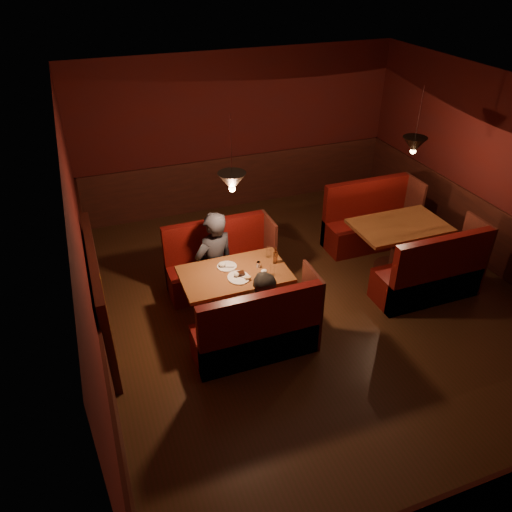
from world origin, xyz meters
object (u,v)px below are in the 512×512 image
object	(u,v)px
second_bench_near	(431,278)
second_bench_far	(369,224)
main_table	(236,283)
second_table	(398,236)
main_bench_far	(220,267)
main_bench_near	(258,335)
diner_b	(267,301)
diner_a	(214,246)

from	to	relation	value
second_bench_near	second_bench_far	bearing A→B (deg)	90.00
main_table	second_bench_near	bearing A→B (deg)	-11.12
second_table	second_bench_near	distance (m)	0.88
main_table	main_bench_far	xyz separation A→B (m)	(0.02, 0.80, -0.25)
main_bench_far	second_bench_near	size ratio (longest dim) A/B	1.00
main_bench_near	diner_b	bearing A→B (deg)	38.25
main_bench_far	main_bench_near	xyz separation A→B (m)	(0.00, -1.61, 0.00)
second_table	diner_a	bearing A→B (deg)	175.01
main_table	second_table	distance (m)	2.75
diner_a	diner_b	xyz separation A→B (m)	(0.31, -1.22, -0.14)
diner_a	diner_b	distance (m)	1.27
main_bench_near	second_bench_far	distance (m)	3.37
main_bench_far	diner_a	world-z (taller)	diner_a
main_table	main_bench_far	distance (m)	0.84
main_table	main_bench_near	distance (m)	0.84
second_bench_far	main_bench_near	bearing A→B (deg)	-144.67
main_table	main_bench_near	world-z (taller)	main_bench_near
main_table	second_bench_near	distance (m)	2.83
second_table	diner_a	world-z (taller)	diner_a
diner_a	diner_b	world-z (taller)	diner_a
main_table	diner_b	size ratio (longest dim) A/B	0.97
main_table	second_bench_far	xyz separation A→B (m)	(2.76, 1.14, -0.23)
main_bench_near	diner_b	size ratio (longest dim) A/B	1.07
second_bench_far	diner_b	bearing A→B (deg)	-144.86
second_table	diner_a	distance (m)	2.89
second_table	diner_b	distance (m)	2.74
second_bench_far	diner_a	size ratio (longest dim) A/B	0.90
main_bench_far	diner_a	xyz separation A→B (m)	(-0.15, -0.25, 0.53)
main_bench_near	diner_b	xyz separation A→B (m)	(0.16, 0.13, 0.39)
second_bench_near	diner_a	world-z (taller)	diner_a
diner_a	main_table	bearing A→B (deg)	84.64
second_table	main_bench_near	bearing A→B (deg)	-157.88
main_bench_near	second_table	xyz separation A→B (m)	(2.71, 1.10, 0.25)
main_bench_far	main_bench_near	size ratio (longest dim) A/B	1.00
second_table	diner_b	world-z (taller)	diner_b
second_table	diner_b	size ratio (longest dim) A/B	0.97
second_bench_far	diner_b	size ratio (longest dim) A/B	1.07
main_bench_near	diner_a	distance (m)	1.46
main_table	second_bench_near	world-z (taller)	second_bench_near
main_table	second_table	size ratio (longest dim) A/B	1.00
second_table	main_bench_far	bearing A→B (deg)	169.51
main_table	diner_b	bearing A→B (deg)	-75.12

